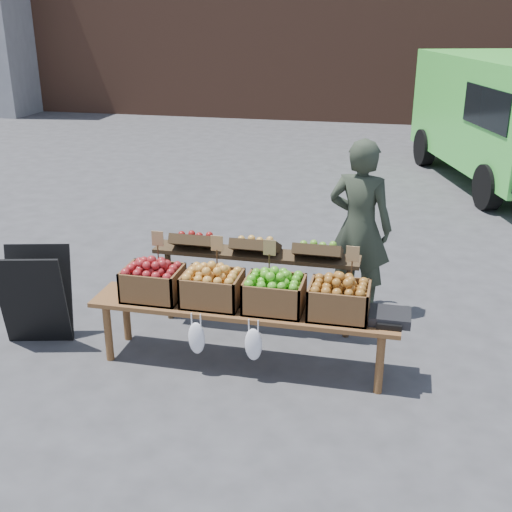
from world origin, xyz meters
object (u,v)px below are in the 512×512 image
(weighing_scale, at_px, (390,317))
(back_table, at_px, (256,279))
(delivery_van, at_px, (511,122))
(crate_green_apples, at_px, (339,301))
(display_bench, at_px, (243,335))
(chalkboard_sign, at_px, (36,296))
(vendor, at_px, (360,227))
(crate_golden_apples, at_px, (153,283))
(crate_russet_pears, at_px, (212,289))
(crate_red_apples, at_px, (274,295))

(weighing_scale, bearing_deg, back_table, 151.09)
(delivery_van, height_order, crate_green_apples, delivery_van)
(crate_green_apples, bearing_deg, display_bench, 180.00)
(chalkboard_sign, bearing_deg, display_bench, -13.82)
(vendor, bearing_deg, chalkboard_sign, 38.42)
(vendor, relative_size, display_bench, 0.67)
(crate_golden_apples, bearing_deg, crate_green_apples, 0.00)
(delivery_van, distance_m, chalkboard_sign, 8.87)
(crate_golden_apples, xyz_separation_m, crate_russet_pears, (0.55, 0.00, 0.00))
(back_table, height_order, display_bench, back_table)
(delivery_van, distance_m, weighing_scale, 7.47)
(crate_russet_pears, relative_size, crate_red_apples, 1.00)
(crate_green_apples, bearing_deg, vendor, 87.65)
(back_table, relative_size, crate_golden_apples, 4.20)
(crate_golden_apples, relative_size, crate_green_apples, 1.00)
(crate_golden_apples, bearing_deg, crate_red_apples, 0.00)
(delivery_van, height_order, crate_russet_pears, delivery_van)
(delivery_van, relative_size, back_table, 2.35)
(crate_green_apples, bearing_deg, chalkboard_sign, -179.85)
(chalkboard_sign, xyz_separation_m, crate_golden_apples, (1.18, 0.01, 0.25))
(back_table, bearing_deg, weighing_scale, -28.91)
(crate_red_apples, bearing_deg, crate_golden_apples, 180.00)
(vendor, distance_m, weighing_scale, 1.45)
(chalkboard_sign, bearing_deg, crate_golden_apples, -13.67)
(vendor, relative_size, weighing_scale, 5.35)
(crate_russet_pears, bearing_deg, vendor, 49.91)
(vendor, height_order, crate_russet_pears, vendor)
(delivery_van, bearing_deg, crate_golden_apples, -135.81)
(chalkboard_sign, relative_size, display_bench, 0.34)
(vendor, relative_size, chalkboard_sign, 1.96)
(crate_russet_pears, xyz_separation_m, crate_red_apples, (0.55, 0.00, 0.00))
(vendor, relative_size, crate_russet_pears, 3.64)
(vendor, distance_m, crate_green_apples, 1.39)
(display_bench, relative_size, crate_russet_pears, 5.40)
(vendor, height_order, crate_golden_apples, vendor)
(chalkboard_sign, distance_m, crate_russet_pears, 1.75)
(crate_golden_apples, bearing_deg, back_table, 43.04)
(delivery_van, xyz_separation_m, vendor, (-2.19, -5.86, -0.20))
(display_bench, xyz_separation_m, crate_russet_pears, (-0.27, 0.00, 0.42))
(crate_russet_pears, bearing_deg, delivery_van, 65.13)
(display_bench, bearing_deg, crate_green_apples, 0.00)
(vendor, distance_m, crate_russet_pears, 1.81)
(crate_golden_apples, xyz_separation_m, weighing_scale, (2.07, 0.00, -0.10))
(vendor, xyz_separation_m, weighing_scale, (0.37, -1.37, -0.30))
(back_table, height_order, crate_green_apples, back_table)
(chalkboard_sign, bearing_deg, back_table, 6.42)
(back_table, xyz_separation_m, crate_russet_pears, (-0.22, -0.72, 0.19))
(crate_golden_apples, bearing_deg, delivery_van, 61.65)
(delivery_van, relative_size, crate_red_apples, 9.88)
(vendor, bearing_deg, weighing_scale, 117.87)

